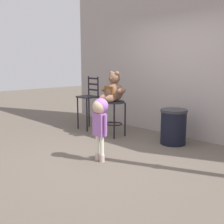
{
  "coord_description": "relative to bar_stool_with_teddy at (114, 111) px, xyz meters",
  "views": [
    {
      "loc": [
        2.93,
        -3.0,
        1.49
      ],
      "look_at": [
        -0.51,
        0.36,
        0.63
      ],
      "focal_mm": 43.3,
      "sensor_mm": 36.0,
      "label": 1
    }
  ],
  "objects": [
    {
      "name": "bar_chair_empty",
      "position": [
        -0.86,
        0.03,
        0.15
      ],
      "size": [
        0.39,
        0.39,
        1.2
      ],
      "color": "#232328",
      "rests_on": "ground_plane"
    },
    {
      "name": "trash_bin",
      "position": [
        1.17,
        0.4,
        -0.2
      ],
      "size": [
        0.5,
        0.5,
        0.66
      ],
      "color": "black",
      "rests_on": "ground_plane"
    },
    {
      "name": "teddy_bear",
      "position": [
        0.0,
        -0.03,
        0.43
      ],
      "size": [
        0.58,
        0.52,
        0.61
      ],
      "color": "brown",
      "rests_on": "bar_stool_with_teddy"
    },
    {
      "name": "building_wall",
      "position": [
        0.96,
        1.12,
        1.45
      ],
      "size": [
        6.56,
        0.3,
        3.98
      ],
      "primitive_type": "cube",
      "color": "#A09591",
      "rests_on": "ground_plane"
    },
    {
      "name": "child_walking",
      "position": [
        0.9,
        -1.19,
        0.17
      ],
      "size": [
        0.31,
        0.25,
        0.98
      ],
      "rotation": [
        0.0,
        0.0,
        -2.45
      ],
      "color": "#C6ABA3",
      "rests_on": "ground_plane"
    },
    {
      "name": "bar_stool_with_teddy",
      "position": [
        0.0,
        0.0,
        0.0
      ],
      "size": [
        0.42,
        0.42,
        0.74
      ],
      "color": "#232328",
      "rests_on": "ground_plane"
    },
    {
      "name": "ground_plane",
      "position": [
        0.96,
        -0.86,
        -0.54
      ],
      "size": [
        24.0,
        24.0,
        0.0
      ],
      "primitive_type": "plane",
      "color": "#60554A"
    }
  ]
}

